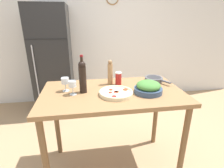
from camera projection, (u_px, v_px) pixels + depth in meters
ground_plane at (113, 165)px, 2.04m from camera, size 14.00×14.00×0.00m
wall_back at (96, 36)px, 3.42m from camera, size 6.40×0.08×2.60m
refrigerator at (53, 61)px, 3.08m from camera, size 0.63×0.69×1.84m
prep_counter at (113, 102)px, 1.76m from camera, size 1.38×0.79×0.94m
wine_bottle at (83, 76)px, 1.63m from camera, size 0.07×0.07×0.36m
wine_glass_near at (72, 85)px, 1.60m from camera, size 0.07×0.07×0.14m
wine_glass_far at (65, 81)px, 1.68m from camera, size 0.07×0.07×0.14m
pepper_mill at (110, 73)px, 1.86m from camera, size 0.05×0.05×0.27m
salad_bowl at (148, 88)px, 1.66m from camera, size 0.27×0.27×0.12m
homemade_pizza at (116, 93)px, 1.63m from camera, size 0.32×0.32×0.04m
salt_canister at (118, 79)px, 1.86m from camera, size 0.07×0.07×0.14m
cast_iron_skillet at (154, 79)px, 1.99m from camera, size 0.22×0.30×0.04m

